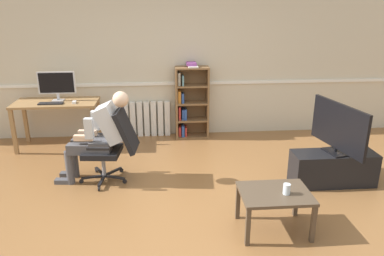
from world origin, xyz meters
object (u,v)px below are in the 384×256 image
(tv_stand, at_px, (333,168))
(tv_screen, at_px, (338,128))
(keyboard, at_px, (51,103))
(drinking_glass, at_px, (287,189))
(radiator, at_px, (143,119))
(office_chair, at_px, (113,143))
(computer_desk, at_px, (57,108))
(imac_monitor, at_px, (57,84))
(bookshelf, at_px, (190,102))
(computer_mouse, at_px, (74,102))
(person_seated, at_px, (99,134))
(coffee_table, at_px, (275,197))

(tv_stand, distance_m, tv_screen, 0.56)
(keyboard, relative_size, drinking_glass, 3.40)
(radiator, xyz_separation_m, drinking_glass, (1.55, -3.04, 0.18))
(radiator, height_order, office_chair, office_chair)
(computer_desk, height_order, office_chair, office_chair)
(radiator, relative_size, tv_stand, 0.87)
(imac_monitor, relative_size, bookshelf, 0.45)
(computer_mouse, relative_size, person_seated, 0.08)
(computer_mouse, xyz_separation_m, coffee_table, (2.48, -2.48, -0.39))
(computer_mouse, bearing_deg, imac_monitor, 145.54)
(radiator, xyz_separation_m, office_chair, (-0.31, -1.71, 0.22))
(bookshelf, distance_m, office_chair, 1.96)
(tv_screen, height_order, coffee_table, tv_screen)
(drinking_glass, bearing_deg, tv_screen, 45.84)
(computer_desk, height_order, tv_screen, tv_screen)
(bookshelf, distance_m, drinking_glass, 3.03)
(computer_desk, relative_size, person_seated, 1.07)
(computer_mouse, relative_size, tv_stand, 0.09)
(keyboard, xyz_separation_m, coffee_table, (2.83, -2.46, -0.39))
(tv_stand, bearing_deg, keyboard, 158.80)
(radiator, xyz_separation_m, coffee_table, (1.45, -2.99, 0.07))
(computer_desk, bearing_deg, imac_monitor, 72.38)
(imac_monitor, bearing_deg, keyboard, -106.33)
(radiator, bearing_deg, coffee_table, -64.16)
(computer_mouse, relative_size, bookshelf, 0.08)
(coffee_table, bearing_deg, radiator, 115.84)
(tv_screen, distance_m, drinking_glass, 1.42)
(bookshelf, bearing_deg, drinking_glass, -75.89)
(person_seated, distance_m, tv_stand, 3.05)
(person_seated, bearing_deg, coffee_table, 61.80)
(computer_desk, bearing_deg, coffee_table, -42.96)
(bookshelf, distance_m, tv_screen, 2.59)
(keyboard, bearing_deg, tv_stand, -21.20)
(imac_monitor, relative_size, tv_stand, 0.55)
(computer_desk, xyz_separation_m, radiator, (1.34, 0.39, -0.34))
(imac_monitor, xyz_separation_m, drinking_glass, (2.87, -2.73, -0.53))
(imac_monitor, height_order, drinking_glass, imac_monitor)
(bookshelf, relative_size, drinking_glass, 11.97)
(drinking_glass, bearing_deg, coffee_table, 154.20)
(computer_mouse, bearing_deg, tv_screen, -23.35)
(tv_screen, bearing_deg, computer_mouse, 54.91)
(computer_desk, distance_m, coffee_table, 3.83)
(person_seated, relative_size, drinking_glass, 11.15)
(radiator, bearing_deg, bookshelf, -6.92)
(computer_mouse, relative_size, tv_screen, 0.10)
(imac_monitor, relative_size, person_seated, 0.48)
(computer_desk, height_order, drinking_glass, computer_desk)
(imac_monitor, bearing_deg, bookshelf, 5.76)
(imac_monitor, xyz_separation_m, tv_screen, (3.84, -1.73, -0.25))
(keyboard, xyz_separation_m, office_chair, (1.07, -1.18, -0.24))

